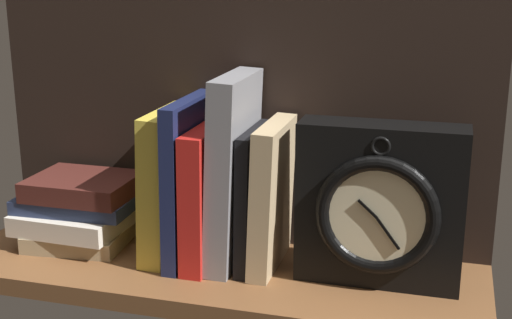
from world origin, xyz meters
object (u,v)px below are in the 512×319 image
book_yellow_seinlanguage (168,184)px  book_gray_chess (233,171)px  book_black_skeptic (254,197)px  book_tan_shortstories (272,196)px  book_navy_bierce (189,179)px  book_red_requiem (209,193)px  framed_clock (379,206)px  book_stack_side (79,210)px

book_yellow_seinlanguage → book_gray_chess: bearing=0.0°
book_black_skeptic → book_tan_shortstories: bearing=0.0°
book_yellow_seinlanguage → book_navy_bierce: 3.19cm
book_navy_bierce → book_black_skeptic: bearing=0.0°
book_navy_bierce → book_red_requiem: 3.37cm
framed_clock → book_tan_shortstories: bearing=173.7°
book_yellow_seinlanguage → book_gray_chess: (9.47, 0.00, 2.64)cm
book_navy_bierce → book_gray_chess: 6.64cm
book_black_skeptic → book_stack_side: 26.71cm
book_tan_shortstories → book_gray_chess: bearing=180.0°
book_navy_bierce → book_black_skeptic: book_navy_bierce is taller
book_navy_bierce → book_black_skeptic: 9.40cm
book_yellow_seinlanguage → book_stack_side: (-14.05, 0.03, -5.24)cm
book_navy_bierce → book_yellow_seinlanguage: bearing=180.0°
book_gray_chess → book_tan_shortstories: book_gray_chess is taller
book_yellow_seinlanguage → book_red_requiem: bearing=0.0°
book_navy_bierce → book_black_skeptic: (9.23, 0.00, -1.75)cm
book_red_requiem → book_tan_shortstories: bearing=0.0°
book_navy_bierce → framed_clock: size_ratio=1.08×
book_yellow_seinlanguage → book_tan_shortstories: size_ratio=1.04×
book_black_skeptic → book_stack_side: size_ratio=1.11×
book_gray_chess → book_navy_bierce: bearing=180.0°
book_stack_side → book_red_requiem: bearing=-0.1°
framed_clock → book_navy_bierce: bearing=176.5°
book_gray_chess → book_yellow_seinlanguage: bearing=180.0°
book_red_requiem → framed_clock: 23.26cm
book_tan_shortstories → framed_clock: bearing=-6.3°
book_yellow_seinlanguage → book_tan_shortstories: (14.85, 0.00, -0.41)cm
book_red_requiem → book_stack_side: size_ratio=1.11×
framed_clock → book_red_requiem: bearing=176.1°
book_black_skeptic → book_stack_side: (-26.35, 0.03, -4.38)cm
book_navy_bierce → book_tan_shortstories: size_ratio=1.13×
book_yellow_seinlanguage → book_black_skeptic: 12.33cm
book_gray_chess → book_stack_side: 24.81cm
book_tan_shortstories → framed_clock: framed_clock is taller
book_yellow_seinlanguage → book_stack_side: size_ratio=1.21×
book_red_requiem → book_gray_chess: bearing=0.0°
book_yellow_seinlanguage → book_tan_shortstories: 14.85cm
book_red_requiem → book_gray_chess: size_ratio=0.73×
book_red_requiem → framed_clock: bearing=-3.9°
book_navy_bierce → book_red_requiem: size_ratio=1.19×
book_navy_bierce → book_stack_side: (-17.12, 0.03, -6.14)cm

